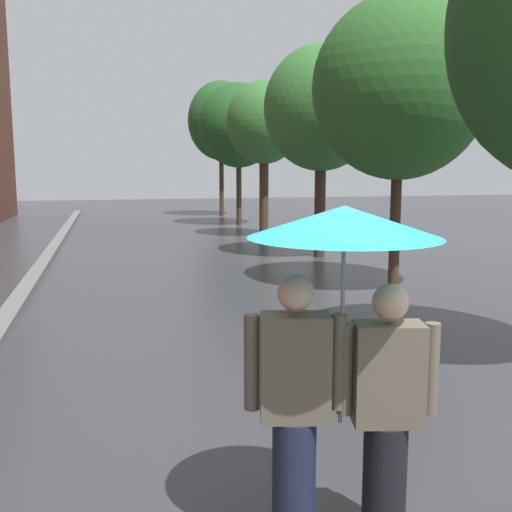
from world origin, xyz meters
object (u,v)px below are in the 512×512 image
Objects in this scene: street_tree_5 at (221,121)px; street_tree_1 at (400,88)px; street_tree_3 at (264,123)px; street_tree_4 at (239,126)px; street_tree_2 at (321,109)px; couple_under_umbrella at (342,328)px.

street_tree_1 is at bearing -89.83° from street_tree_5.
street_tree_3 is 4.23m from street_tree_4.
street_tree_4 reaches higher than street_tree_2.
street_tree_2 reaches higher than street_tree_3.
street_tree_1 reaches higher than couple_under_umbrella.
street_tree_1 is at bearing 61.17° from couple_under_umbrella.
street_tree_3 is at bearing 91.76° from street_tree_1.
street_tree_1 is 17.56m from street_tree_5.
street_tree_5 reaches higher than street_tree_1.
street_tree_1 is 13.01m from street_tree_4.
street_tree_2 reaches higher than couple_under_umbrella.
street_tree_5 reaches higher than street_tree_2.
street_tree_2 is at bearing -86.56° from street_tree_3.
street_tree_4 is at bearing 79.54° from couple_under_umbrella.
street_tree_3 is at bearing -91.43° from street_tree_5.
street_tree_2 is 8.85m from street_tree_4.
street_tree_5 is (-0.06, 13.39, 0.66)m from street_tree_2.
street_tree_5 is at bearing 88.57° from street_tree_3.
street_tree_1 is 4.16m from street_tree_2.
street_tree_1 is 0.97× the size of street_tree_4.
street_tree_1 is 2.58× the size of couple_under_umbrella.
street_tree_5 is 25.13m from couple_under_umbrella.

